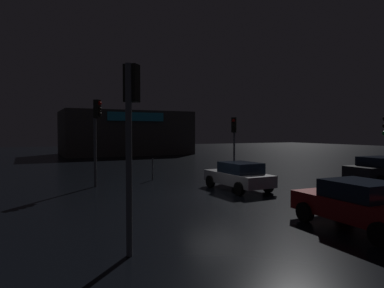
{
  "coord_description": "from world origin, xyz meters",
  "views": [
    {
      "loc": [
        -7.94,
        -13.54,
        2.89
      ],
      "look_at": [
        0.97,
        4.36,
        2.19
      ],
      "focal_mm": 31.98,
      "sensor_mm": 36.0,
      "label": 1
    }
  ],
  "objects_px": {
    "store_building": "(125,133)",
    "traffic_signal_cross_right": "(97,126)",
    "car_crossing": "(239,176)",
    "car_near": "(360,204)",
    "traffic_signal_cross_left": "(234,133)",
    "traffic_signal_opposite": "(131,121)",
    "car_far": "(383,170)"
  },
  "relations": [
    {
      "from": "store_building",
      "to": "traffic_signal_opposite",
      "type": "distance_m",
      "value": 37.63
    },
    {
      "from": "car_near",
      "to": "car_far",
      "type": "bearing_deg",
      "value": 31.06
    },
    {
      "from": "car_crossing",
      "to": "car_near",
      "type": "bearing_deg",
      "value": -95.17
    },
    {
      "from": "traffic_signal_cross_right",
      "to": "car_crossing",
      "type": "relative_size",
      "value": 1.16
    },
    {
      "from": "traffic_signal_opposite",
      "to": "traffic_signal_cross_left",
      "type": "height_order",
      "value": "traffic_signal_opposite"
    },
    {
      "from": "traffic_signal_opposite",
      "to": "car_near",
      "type": "relative_size",
      "value": 1.09
    },
    {
      "from": "car_far",
      "to": "car_crossing",
      "type": "height_order",
      "value": "car_far"
    },
    {
      "from": "car_near",
      "to": "car_crossing",
      "type": "bearing_deg",
      "value": 84.83
    },
    {
      "from": "car_crossing",
      "to": "traffic_signal_cross_right",
      "type": "bearing_deg",
      "value": 145.48
    },
    {
      "from": "car_crossing",
      "to": "traffic_signal_cross_left",
      "type": "bearing_deg",
      "value": 59.16
    },
    {
      "from": "store_building",
      "to": "traffic_signal_cross_right",
      "type": "relative_size",
      "value": 3.46
    },
    {
      "from": "car_crossing",
      "to": "car_far",
      "type": "bearing_deg",
      "value": -11.8
    },
    {
      "from": "traffic_signal_cross_left",
      "to": "traffic_signal_cross_right",
      "type": "xyz_separation_m",
      "value": [
        -8.8,
        -0.29,
        0.39
      ]
    },
    {
      "from": "traffic_signal_cross_left",
      "to": "car_far",
      "type": "relative_size",
      "value": 0.83
    },
    {
      "from": "store_building",
      "to": "traffic_signal_cross_left",
      "type": "relative_size",
      "value": 4.13
    },
    {
      "from": "traffic_signal_cross_left",
      "to": "car_crossing",
      "type": "bearing_deg",
      "value": -120.84
    },
    {
      "from": "traffic_signal_opposite",
      "to": "traffic_signal_cross_right",
      "type": "xyz_separation_m",
      "value": [
        1.24,
        10.56,
        0.07
      ]
    },
    {
      "from": "car_far",
      "to": "traffic_signal_cross_left",
      "type": "bearing_deg",
      "value": 133.04
    },
    {
      "from": "traffic_signal_cross_left",
      "to": "car_crossing",
      "type": "xyz_separation_m",
      "value": [
        -2.68,
        -4.49,
        -2.11
      ]
    },
    {
      "from": "traffic_signal_cross_left",
      "to": "store_building",
      "type": "bearing_deg",
      "value": 90.36
    },
    {
      "from": "store_building",
      "to": "car_near",
      "type": "height_order",
      "value": "store_building"
    },
    {
      "from": "car_crossing",
      "to": "store_building",
      "type": "bearing_deg",
      "value": 85.18
    },
    {
      "from": "car_near",
      "to": "traffic_signal_cross_right",
      "type": "bearing_deg",
      "value": 115.31
    },
    {
      "from": "store_building",
      "to": "traffic_signal_opposite",
      "type": "xyz_separation_m",
      "value": [
        -9.88,
        -36.31,
        0.38
      ]
    },
    {
      "from": "traffic_signal_cross_left",
      "to": "traffic_signal_opposite",
      "type": "bearing_deg",
      "value": -132.79
    },
    {
      "from": "traffic_signal_opposite",
      "to": "traffic_signal_cross_left",
      "type": "bearing_deg",
      "value": 47.21
    },
    {
      "from": "store_building",
      "to": "traffic_signal_cross_left",
      "type": "xyz_separation_m",
      "value": [
        0.16,
        -25.47,
        0.06
      ]
    },
    {
      "from": "traffic_signal_opposite",
      "to": "car_crossing",
      "type": "relative_size",
      "value": 1.13
    },
    {
      "from": "traffic_signal_cross_right",
      "to": "car_near",
      "type": "distance_m",
      "value": 13.0
    },
    {
      "from": "store_building",
      "to": "traffic_signal_cross_left",
      "type": "distance_m",
      "value": 25.47
    },
    {
      "from": "car_far",
      "to": "car_near",
      "type": "bearing_deg",
      "value": -148.94
    },
    {
      "from": "traffic_signal_cross_right",
      "to": "car_far",
      "type": "distance_m",
      "value": 16.02
    }
  ]
}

